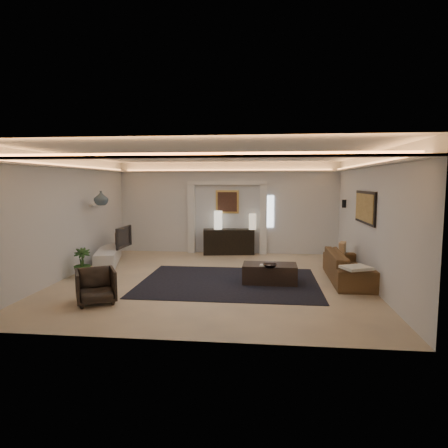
# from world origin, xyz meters

# --- Properties ---
(floor) EXTENTS (7.00, 7.00, 0.00)m
(floor) POSITION_xyz_m (0.00, 0.00, 0.00)
(floor) COLOR #D2B88E
(floor) RESTS_ON ground
(ceiling) EXTENTS (7.00, 7.00, 0.00)m
(ceiling) POSITION_xyz_m (0.00, 0.00, 2.90)
(ceiling) COLOR white
(ceiling) RESTS_ON ground
(wall_back) EXTENTS (7.00, 0.00, 7.00)m
(wall_back) POSITION_xyz_m (0.00, 3.50, 1.45)
(wall_back) COLOR silver
(wall_back) RESTS_ON ground
(wall_front) EXTENTS (7.00, 0.00, 7.00)m
(wall_front) POSITION_xyz_m (0.00, -3.50, 1.45)
(wall_front) COLOR silver
(wall_front) RESTS_ON ground
(wall_left) EXTENTS (0.00, 7.00, 7.00)m
(wall_left) POSITION_xyz_m (-3.50, 0.00, 1.45)
(wall_left) COLOR silver
(wall_left) RESTS_ON ground
(wall_right) EXTENTS (0.00, 7.00, 7.00)m
(wall_right) POSITION_xyz_m (3.50, 0.00, 1.45)
(wall_right) COLOR silver
(wall_right) RESTS_ON ground
(cove_soffit) EXTENTS (7.00, 7.00, 0.04)m
(cove_soffit) POSITION_xyz_m (0.00, 0.00, 2.62)
(cove_soffit) COLOR silver
(cove_soffit) RESTS_ON ceiling
(daylight_slit) EXTENTS (0.25, 0.03, 1.00)m
(daylight_slit) POSITION_xyz_m (1.35, 3.48, 1.35)
(daylight_slit) COLOR white
(daylight_slit) RESTS_ON wall_back
(area_rug) EXTENTS (4.00, 3.00, 0.01)m
(area_rug) POSITION_xyz_m (0.40, -0.20, 0.01)
(area_rug) COLOR black
(area_rug) RESTS_ON ground
(pilaster_left) EXTENTS (0.22, 0.20, 2.20)m
(pilaster_left) POSITION_xyz_m (-1.15, 3.40, 1.10)
(pilaster_left) COLOR silver
(pilaster_left) RESTS_ON ground
(pilaster_right) EXTENTS (0.22, 0.20, 2.20)m
(pilaster_right) POSITION_xyz_m (1.15, 3.40, 1.10)
(pilaster_right) COLOR silver
(pilaster_right) RESTS_ON ground
(alcove_header) EXTENTS (2.52, 0.20, 0.12)m
(alcove_header) POSITION_xyz_m (0.00, 3.40, 2.25)
(alcove_header) COLOR silver
(alcove_header) RESTS_ON wall_back
(painting_frame) EXTENTS (0.74, 0.04, 0.74)m
(painting_frame) POSITION_xyz_m (0.00, 3.47, 1.65)
(painting_frame) COLOR tan
(painting_frame) RESTS_ON wall_back
(painting_canvas) EXTENTS (0.62, 0.02, 0.62)m
(painting_canvas) POSITION_xyz_m (0.00, 3.44, 1.65)
(painting_canvas) COLOR #4C2D1E
(painting_canvas) RESTS_ON wall_back
(art_panel_frame) EXTENTS (0.04, 1.64, 0.74)m
(art_panel_frame) POSITION_xyz_m (3.47, 0.30, 1.70)
(art_panel_frame) COLOR black
(art_panel_frame) RESTS_ON wall_right
(art_panel_gold) EXTENTS (0.02, 1.50, 0.62)m
(art_panel_gold) POSITION_xyz_m (3.44, 0.30, 1.70)
(art_panel_gold) COLOR tan
(art_panel_gold) RESTS_ON wall_right
(wall_sconce) EXTENTS (0.12, 0.12, 0.22)m
(wall_sconce) POSITION_xyz_m (3.38, 2.20, 1.68)
(wall_sconce) COLOR black
(wall_sconce) RESTS_ON wall_right
(wall_niche) EXTENTS (0.10, 0.55, 0.04)m
(wall_niche) POSITION_xyz_m (-3.44, 1.40, 1.65)
(wall_niche) COLOR silver
(wall_niche) RESTS_ON wall_left
(console) EXTENTS (1.65, 0.73, 0.79)m
(console) POSITION_xyz_m (0.06, 3.25, 0.40)
(console) COLOR black
(console) RESTS_ON ground
(lamp_left) EXTENTS (0.34, 0.34, 0.57)m
(lamp_left) POSITION_xyz_m (-0.27, 3.25, 1.09)
(lamp_left) COLOR white
(lamp_left) RESTS_ON console
(lamp_right) EXTENTS (0.26, 0.26, 0.50)m
(lamp_right) POSITION_xyz_m (0.82, 3.25, 1.09)
(lamp_right) COLOR beige
(lamp_right) RESTS_ON console
(media_ledge) EXTENTS (1.10, 2.19, 0.40)m
(media_ledge) POSITION_xyz_m (-3.15, 1.45, 0.23)
(media_ledge) COLOR silver
(media_ledge) RESTS_ON ground
(tv) EXTENTS (1.04, 0.16, 0.59)m
(tv) POSITION_xyz_m (-2.88, 1.71, 0.75)
(tv) COLOR black
(tv) RESTS_ON media_ledge
(figurine) EXTENTS (0.15, 0.15, 0.35)m
(figurine) POSITION_xyz_m (-3.15, 2.14, 0.64)
(figurine) COLOR black
(figurine) RESTS_ON media_ledge
(ginger_jar) EXTENTS (0.42, 0.42, 0.38)m
(ginger_jar) POSITION_xyz_m (-3.07, 0.92, 1.86)
(ginger_jar) COLOR #465257
(ginger_jar) RESTS_ON wall_niche
(plant) EXTENTS (0.53, 0.53, 0.70)m
(plant) POSITION_xyz_m (-3.15, -0.09, 0.35)
(plant) COLOR #224219
(plant) RESTS_ON ground
(sofa) EXTENTS (2.29, 0.93, 0.67)m
(sofa) POSITION_xyz_m (3.15, 0.23, 0.33)
(sofa) COLOR #453223
(sofa) RESTS_ON ground
(throw_blanket) EXTENTS (0.67, 0.61, 0.06)m
(throw_blanket) POSITION_xyz_m (3.05, -0.86, 0.55)
(throw_blanket) COLOR white
(throw_blanket) RESTS_ON sofa
(throw_pillow) EXTENTS (0.26, 0.46, 0.44)m
(throw_pillow) POSITION_xyz_m (3.15, 1.09, 0.55)
(throw_pillow) COLOR tan
(throw_pillow) RESTS_ON sofa
(coffee_table) EXTENTS (1.21, 0.67, 0.45)m
(coffee_table) POSITION_xyz_m (1.32, -0.15, 0.21)
(coffee_table) COLOR black
(coffee_table) RESTS_ON ground
(bowl) EXTENTS (0.31, 0.31, 0.08)m
(bowl) POSITION_xyz_m (1.32, -0.48, 0.45)
(bowl) COLOR black
(bowl) RESTS_ON coffee_table
(magazine) EXTENTS (0.26, 0.21, 0.03)m
(magazine) POSITION_xyz_m (1.22, -0.35, 0.42)
(magazine) COLOR silver
(magazine) RESTS_ON coffee_table
(armchair) EXTENTS (0.96, 0.96, 0.65)m
(armchair) POSITION_xyz_m (-1.96, -1.96, 0.33)
(armchair) COLOR black
(armchair) RESTS_ON ground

